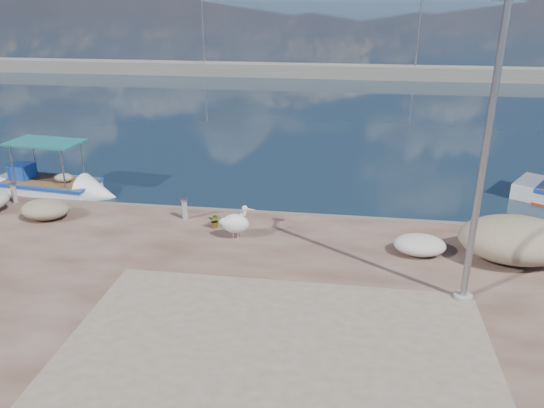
{
  "coord_description": "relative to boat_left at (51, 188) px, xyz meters",
  "views": [
    {
      "loc": [
        2.25,
        -11.43,
        7.42
      ],
      "look_at": [
        0.0,
        3.8,
        1.3
      ],
      "focal_mm": 35.0,
      "sensor_mm": 36.0,
      "label": 1
    }
  ],
  "objects": [
    {
      "name": "ground",
      "position": [
        9.42,
        -6.99,
        -0.19
      ],
      "size": [
        1400.0,
        1400.0,
        0.0
      ],
      "primitive_type": "plane",
      "color": "#162635",
      "rests_on": "ground"
    },
    {
      "name": "potted_plant",
      "position": [
        7.64,
        -3.46,
        0.55
      ],
      "size": [
        0.45,
        0.39,
        0.48
      ],
      "primitive_type": "imported",
      "rotation": [
        0.0,
        0.0,
        -0.04
      ],
      "color": "#33722D",
      "rests_on": "quay"
    },
    {
      "name": "net_pile_d",
      "position": [
        13.85,
        -4.39,
        0.58
      ],
      "size": [
        1.46,
        1.1,
        0.55
      ],
      "primitive_type": "ellipsoid",
      "color": "silver",
      "rests_on": "quay"
    },
    {
      "name": "net_pile_b",
      "position": [
        1.9,
        -3.53,
        0.62
      ],
      "size": [
        1.59,
        1.24,
        0.62
      ],
      "primitive_type": "ellipsoid",
      "color": "tan",
      "rests_on": "quay"
    },
    {
      "name": "breakwater",
      "position": [
        9.42,
        33.01,
        0.41
      ],
      "size": [
        120.0,
        2.2,
        7.5
      ],
      "color": "gray",
      "rests_on": "ground"
    },
    {
      "name": "net_pile_c",
      "position": [
        16.41,
        -4.37,
        0.92
      ],
      "size": [
        3.11,
        2.22,
        1.22
      ],
      "primitive_type": "ellipsoid",
      "color": "tan",
      "rests_on": "quay"
    },
    {
      "name": "boat_left",
      "position": [
        0.0,
        0.0,
        0.0
      ],
      "size": [
        5.25,
        2.23,
        2.45
      ],
      "rotation": [
        0.0,
        0.0,
        -0.11
      ],
      "color": "white",
      "rests_on": "ground"
    },
    {
      "name": "pelican",
      "position": [
        8.47,
        -4.16,
        0.82
      ],
      "size": [
        1.12,
        0.55,
        1.08
      ],
      "rotation": [
        0.0,
        0.0,
        0.05
      ],
      "color": "tan",
      "rests_on": "quay"
    },
    {
      "name": "bollard_near",
      "position": [
        6.49,
        -2.93,
        0.69
      ],
      "size": [
        0.23,
        0.23,
        0.71
      ],
      "color": "gray",
      "rests_on": "quay"
    },
    {
      "name": "bollard_far",
      "position": [
        0.07,
        -2.39,
        0.7
      ],
      "size": [
        0.24,
        0.24,
        0.72
      ],
      "color": "gray",
      "rests_on": "quay"
    },
    {
      "name": "quay_patch",
      "position": [
        10.42,
        -9.99,
        0.31
      ],
      "size": [
        9.0,
        7.0,
        0.01
      ],
      "primitive_type": "cube",
      "color": "gray",
      "rests_on": "quay"
    },
    {
      "name": "lamp_post",
      "position": [
        14.65,
        -6.66,
        3.61
      ],
      "size": [
        0.44,
        0.96,
        7.0
      ],
      "color": "gray",
      "rests_on": "quay"
    }
  ]
}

